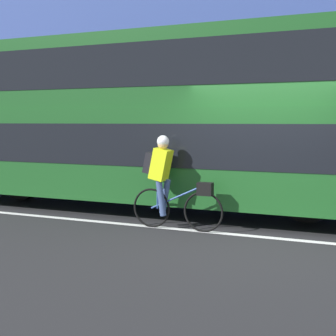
# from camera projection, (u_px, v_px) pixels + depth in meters

# --- Properties ---
(ground_plane) EXTENTS (80.00, 80.00, 0.00)m
(ground_plane) POSITION_uv_depth(u_px,v_px,m) (254.00, 238.00, 7.58)
(ground_plane) COLOR #232326
(road_center_line) EXTENTS (50.00, 0.14, 0.01)m
(road_center_line) POSITION_uv_depth(u_px,v_px,m) (255.00, 236.00, 7.66)
(road_center_line) COLOR silver
(road_center_line) RESTS_ON ground_plane
(sidewalk_curb) EXTENTS (60.00, 1.97, 0.10)m
(sidewalk_curb) POSITION_uv_depth(u_px,v_px,m) (296.00, 190.00, 12.43)
(sidewalk_curb) COLOR #A8A399
(sidewalk_curb) RESTS_ON ground_plane
(building_facade) EXTENTS (60.00, 0.30, 8.40)m
(building_facade) POSITION_uv_depth(u_px,v_px,m) (305.00, 38.00, 13.06)
(building_facade) COLOR #33478C
(building_facade) RESTS_ON ground_plane
(bus) EXTENTS (10.68, 2.46, 3.57)m
(bus) POSITION_uv_depth(u_px,v_px,m) (147.00, 116.00, 9.86)
(bus) COLOR black
(bus) RESTS_ON ground_plane
(cyclist_on_bike) EXTENTS (1.67, 0.32, 1.64)m
(cyclist_on_bike) POSITION_uv_depth(u_px,v_px,m) (168.00, 179.00, 8.12)
(cyclist_on_bike) COLOR black
(cyclist_on_bike) RESTS_ON ground_plane
(trash_bin) EXTENTS (0.57, 0.57, 0.98)m
(trash_bin) POSITION_uv_depth(u_px,v_px,m) (37.00, 160.00, 15.45)
(trash_bin) COLOR #515156
(trash_bin) RESTS_ON sidewalk_curb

